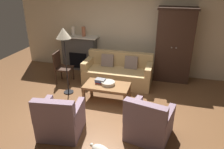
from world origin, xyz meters
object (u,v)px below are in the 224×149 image
Objects in this scene: couch at (118,73)px; armchair_near_left at (60,120)px; book_stack at (101,81)px; coffee_table at (107,87)px; mantel_vase_cream at (73,31)px; mantel_vase_terracotta at (84,32)px; armchair_near_right at (148,123)px; side_chair_wooden at (61,65)px; armoire at (174,45)px; floor_lamp at (64,37)px; fruit_bowl at (108,83)px; fireplace at (80,52)px.

couch is 2.19× the size of armchair_near_left.
couch is at bearing 78.37° from book_stack.
coffee_table is 2.57m from mantel_vase_cream.
mantel_vase_cream is at bearing 180.00° from mantel_vase_terracotta.
armchair_near_right is 1.02× the size of side_chair_wooden.
armoire reaches higher than floor_lamp.
armchair_near_left is at bearing -101.44° from couch.
coffee_table is 3.65× the size of mantel_vase_terracotta.
armoire reaches higher than fruit_bowl.
book_stack is 1.38m from floor_lamp.
mantel_vase_terracotta is at bearing 96.24° from floor_lamp.
couch is 5.77× the size of fruit_bowl.
armchair_near_left is at bearing -167.99° from armchair_near_right.
book_stack is at bearing -49.40° from mantel_vase_cream.
book_stack is 0.28× the size of armchair_near_right.
side_chair_wooden is at bearing 116.90° from armchair_near_left.
fruit_bowl is at bearing -49.75° from fireplace.
couch is 1.01m from book_stack.
mantel_vase_cream is 3.56m from armchair_near_left.
armoire is 3.14m from mantel_vase_cream.
floor_lamp is (-0.61, 1.57, 1.18)m from armchair_near_left.
mantel_vase_terracotta is at bearing 150.91° from couch.
fireplace is at bearing 5.69° from mantel_vase_cream.
armchair_near_right is at bearing -49.95° from mantel_vase_terracotta.
fireplace reaches higher than armchair_near_left.
armchair_near_right is (1.33, -1.18, -0.16)m from book_stack.
mantel_vase_cream is at bearing 93.60° from side_chair_wooden.
armoire reaches higher than couch.
armchair_near_right is at bearing 12.01° from armchair_near_left.
mantel_vase_cream reaches higher than couch.
book_stack is 0.29× the size of armchair_near_left.
armoire reaches higher than mantel_vase_terracotta.
fruit_bowl is 1.13× the size of mantel_vase_cream.
coffee_table is 2.36m from mantel_vase_terracotta.
couch is 1.88m from floor_lamp.
armchair_near_right is (2.43, -2.89, -0.96)m from mantel_vase_terracotta.
mantel_vase_cream reaches higher than armchair_near_right.
side_chair_wooden is at bearing -104.94° from mantel_vase_terracotta.
fireplace is at bearing 102.16° from floor_lamp.
floor_lamp is (-1.12, -0.94, 1.18)m from couch.
fruit_bowl is 1.11× the size of mantel_vase_terracotta.
couch is at bearing -155.62° from armoire.
mantel_vase_cream is 0.17× the size of floor_lamp.
armoire is 2.36m from coffee_table.
armchair_near_right is (2.61, -2.90, -0.25)m from fireplace.
armchair_near_left reaches higher than coffee_table.
fireplace is at bearing 130.25° from fruit_bowl.
armchair_near_left is 2.41m from side_chair_wooden.
fireplace is 1.95m from floor_lamp.
fruit_bowl is at bearing 41.65° from coffee_table.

